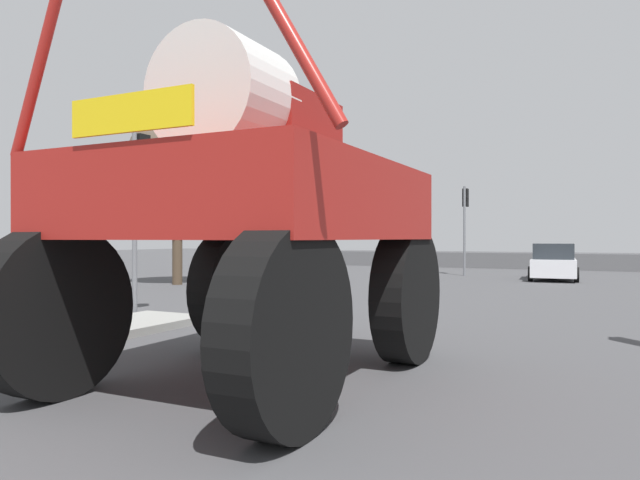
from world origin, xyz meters
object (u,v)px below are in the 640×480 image
at_px(traffic_signal_far_left, 465,211).
at_px(streetlight_far_left, 276,183).
at_px(oversize_sprayer, 252,214).
at_px(bare_tree_left, 177,156).
at_px(sedan_ahead, 554,263).
at_px(traffic_signal_near_left, 140,180).

xyz_separation_m(traffic_signal_far_left, streetlight_far_left, (-6.27, -6.68, 0.97)).
relative_size(oversize_sprayer, streetlight_far_left, 0.75).
relative_size(oversize_sprayer, bare_tree_left, 0.83).
xyz_separation_m(oversize_sprayer, sedan_ahead, (2.00, 19.98, -1.34)).
distance_m(oversize_sprayer, traffic_signal_far_left, 21.15).
relative_size(oversize_sprayer, traffic_signal_far_left, 1.28).
bearing_deg(streetlight_far_left, traffic_signal_far_left, 46.81).
xyz_separation_m(oversize_sprayer, traffic_signal_far_left, (-1.90, 21.04, 0.98)).
xyz_separation_m(sedan_ahead, traffic_signal_near_left, (-7.41, -16.24, 2.33)).
xyz_separation_m(traffic_signal_near_left, traffic_signal_far_left, (3.50, 17.31, -0.02)).
bearing_deg(traffic_signal_near_left, streetlight_far_left, 104.65).
xyz_separation_m(traffic_signal_far_left, bare_tree_left, (-8.54, -10.07, 1.78)).
bearing_deg(sedan_ahead, streetlight_far_left, 115.14).
bearing_deg(bare_tree_left, traffic_signal_near_left, -55.15).
height_order(oversize_sprayer, bare_tree_left, bare_tree_left).
xyz_separation_m(sedan_ahead, traffic_signal_far_left, (-3.91, 1.07, 2.31)).
relative_size(traffic_signal_near_left, streetlight_far_left, 0.59).
bearing_deg(bare_tree_left, traffic_signal_far_left, 49.70).
bearing_deg(sedan_ahead, traffic_signal_near_left, 151.74).
bearing_deg(bare_tree_left, sedan_ahead, 35.88).
relative_size(sedan_ahead, bare_tree_left, 0.66).
relative_size(traffic_signal_far_left, streetlight_far_left, 0.59).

